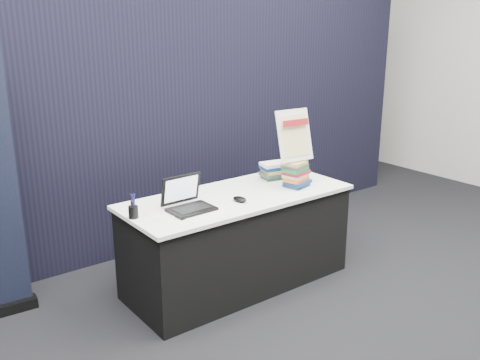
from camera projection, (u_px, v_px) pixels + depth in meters
name	position (u px, v px, depth m)	size (l,w,h in m)	color
floor	(283.00, 311.00, 3.90)	(8.00, 8.00, 0.00)	black
wall_back	(65.00, 44.00, 6.43)	(8.00, 0.02, 3.50)	#BBB9B1
drape_partition	(166.00, 117.00, 4.77)	(6.00, 0.08, 2.40)	black
display_table	(237.00, 240.00, 4.21)	(1.80, 0.75, 0.75)	black
laptop	(188.00, 202.00, 3.77)	(0.32, 0.26, 0.24)	black
mouse	(240.00, 199.00, 3.94)	(0.08, 0.12, 0.04)	black
brochure_left	(169.00, 212.00, 3.73)	(0.31, 0.22, 0.00)	silver
brochure_mid	(204.00, 213.00, 3.71)	(0.33, 0.24, 0.00)	white
brochure_right	(215.00, 206.00, 3.85)	(0.30, 0.21, 0.00)	white
pen_cup	(133.00, 212.00, 3.61)	(0.07, 0.07, 0.09)	black
book_stack_tall	(296.00, 174.00, 4.27)	(0.22, 0.19, 0.21)	navy
book_stack_short	(274.00, 171.00, 4.50)	(0.22, 0.19, 0.14)	#1C6A2F
info_sign	(294.00, 136.00, 4.21)	(0.32, 0.16, 0.42)	black
stacking_chair	(287.00, 202.00, 4.87)	(0.45, 0.47, 0.79)	black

